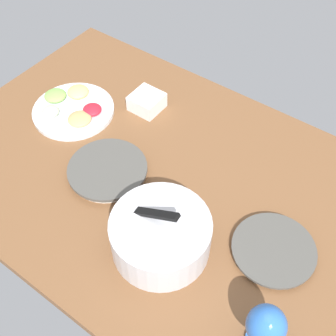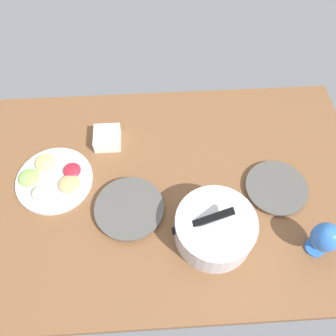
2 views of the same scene
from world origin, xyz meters
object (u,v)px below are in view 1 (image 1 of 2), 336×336
(dinner_plate_right, at_px, (108,170))
(mixing_bowl, at_px, (161,235))
(square_bowl_white, at_px, (147,101))
(hurricane_glass_blue, at_px, (266,326))
(dinner_plate_left, at_px, (273,250))
(fruit_platter, at_px, (73,108))

(dinner_plate_right, distance_m, mixing_bowl, 0.33)
(square_bowl_white, bearing_deg, dinner_plate_right, 105.54)
(square_bowl_white, bearing_deg, mixing_bowl, 131.60)
(dinner_plate_right, bearing_deg, square_bowl_white, -74.46)
(square_bowl_white, bearing_deg, hurricane_glass_blue, 145.64)
(hurricane_glass_blue, bearing_deg, dinner_plate_right, -15.71)
(dinner_plate_right, height_order, mixing_bowl, mixing_bowl)
(dinner_plate_right, relative_size, square_bowl_white, 2.39)
(hurricane_glass_blue, bearing_deg, mixing_bowl, -11.03)
(dinner_plate_right, xyz_separation_m, mixing_bowl, (-0.31, 0.12, 0.05))
(dinner_plate_left, bearing_deg, fruit_platter, -5.94)
(dinner_plate_left, height_order, mixing_bowl, mixing_bowl)
(fruit_platter, bearing_deg, square_bowl_white, -139.66)
(square_bowl_white, bearing_deg, dinner_plate_left, 157.93)
(dinner_plate_left, distance_m, mixing_bowl, 0.33)
(mixing_bowl, distance_m, hurricane_glass_blue, 0.37)
(mixing_bowl, bearing_deg, hurricane_glass_blue, 168.97)
(dinner_plate_right, height_order, square_bowl_white, square_bowl_white)
(fruit_platter, bearing_deg, dinner_plate_right, 153.65)
(dinner_plate_right, bearing_deg, hurricane_glass_blue, 164.29)
(dinner_plate_left, distance_m, square_bowl_white, 0.73)
(dinner_plate_right, relative_size, mixing_bowl, 0.89)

